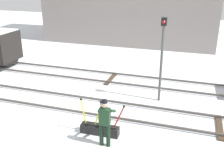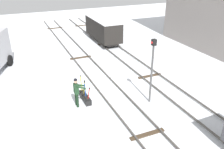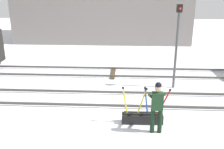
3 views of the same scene
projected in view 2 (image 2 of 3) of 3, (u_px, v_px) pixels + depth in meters
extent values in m
plane|color=silver|center=(104.00, 85.00, 17.06)|extent=(60.00, 60.00, 0.00)
cube|color=#4C4742|center=(95.00, 86.00, 16.75)|extent=(44.00, 0.07, 0.10)
cube|color=#4C4742|center=(114.00, 82.00, 17.26)|extent=(44.00, 0.07, 0.10)
cube|color=#423323|center=(55.00, 28.00, 31.64)|extent=(0.24, 1.94, 0.08)
cube|color=#423323|center=(81.00, 58.00, 21.91)|extent=(0.24, 1.94, 0.08)
cube|color=#423323|center=(147.00, 134.00, 12.18)|extent=(0.24, 1.94, 0.08)
cube|color=#4C4742|center=(142.00, 76.00, 18.10)|extent=(44.00, 0.07, 0.10)
cube|color=#4C4742|center=(158.00, 73.00, 18.61)|extent=(44.00, 0.07, 0.10)
cube|color=#423323|center=(82.00, 25.00, 32.99)|extent=(0.24, 1.94, 0.08)
cube|color=#423323|center=(106.00, 43.00, 25.69)|extent=(0.24, 1.94, 0.08)
cube|color=#423323|center=(150.00, 76.00, 18.39)|extent=(0.24, 1.94, 0.08)
cube|color=black|center=(85.00, 98.00, 15.17)|extent=(1.53, 0.39, 0.36)
cube|color=black|center=(85.00, 95.00, 15.08)|extent=(1.37, 0.23, 0.06)
cylinder|color=yellow|center=(81.00, 84.00, 15.41)|extent=(0.22, 0.06, 1.05)
sphere|color=black|center=(80.00, 76.00, 15.25)|extent=(0.09, 0.09, 0.09)
cylinder|color=yellow|center=(84.00, 88.00, 14.91)|extent=(0.36, 0.06, 1.02)
sphere|color=black|center=(85.00, 82.00, 14.57)|extent=(0.09, 0.09, 0.09)
cylinder|color=#1E47B7|center=(85.00, 89.00, 14.77)|extent=(0.19, 0.06, 1.05)
sphere|color=black|center=(84.00, 81.00, 14.60)|extent=(0.09, 0.09, 0.09)
cylinder|color=red|center=(89.00, 94.00, 14.26)|extent=(0.44, 0.07, 1.00)
sphere|color=black|center=(89.00, 88.00, 13.89)|extent=(0.09, 0.09, 0.09)
cylinder|color=black|center=(76.00, 99.00, 14.57)|extent=(0.15, 0.15, 0.88)
cylinder|color=black|center=(77.00, 101.00, 14.36)|extent=(0.15, 0.15, 0.88)
cube|color=#1E3D23|center=(76.00, 89.00, 14.14)|extent=(0.39, 0.25, 0.62)
sphere|color=tan|center=(76.00, 82.00, 13.94)|extent=(0.24, 0.24, 0.24)
sphere|color=black|center=(75.00, 80.00, 13.90)|extent=(0.21, 0.21, 0.21)
cylinder|color=#1E3D23|center=(79.00, 85.00, 14.39)|extent=(0.12, 0.59, 0.29)
cylinder|color=#1E3D23|center=(81.00, 88.00, 14.02)|extent=(0.12, 0.57, 0.37)
cylinder|color=black|center=(10.00, 61.00, 20.16)|extent=(0.93, 0.55, 0.90)
cylinder|color=#4C4C4C|center=(151.00, 75.00, 14.31)|extent=(0.12, 0.12, 3.71)
cube|color=black|center=(154.00, 42.00, 13.45)|extent=(0.24, 0.24, 0.36)
sphere|color=red|center=(152.00, 43.00, 13.40)|extent=(0.14, 0.14, 0.14)
cube|color=#2D2B28|center=(103.00, 38.00, 26.29)|extent=(5.57, 1.24, 0.20)
cube|color=black|center=(103.00, 29.00, 25.84)|extent=(5.86, 2.05, 1.91)
cube|color=white|center=(103.00, 19.00, 25.42)|extent=(5.75, 1.97, 0.06)
cylinder|color=black|center=(93.00, 35.00, 27.69)|extent=(0.70, 0.10, 0.70)
cylinder|color=black|center=(102.00, 34.00, 28.10)|extent=(0.70, 0.10, 0.70)
cylinder|color=black|center=(105.00, 44.00, 24.54)|extent=(0.70, 0.10, 0.70)
cylinder|color=black|center=(115.00, 43.00, 24.94)|extent=(0.70, 0.10, 0.70)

